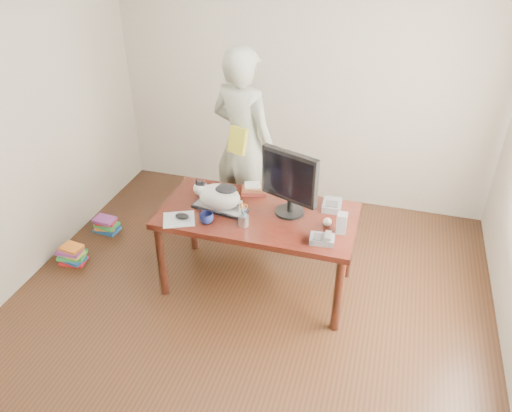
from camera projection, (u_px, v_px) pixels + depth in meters
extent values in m
plane|color=black|center=(236.00, 332.00, 3.97)|extent=(4.50, 4.50, 0.00)
plane|color=silver|center=(303.00, 79.00, 5.07)|extent=(4.00, 0.00, 4.00)
cube|color=black|center=(258.00, 216.00, 4.06)|extent=(1.60, 0.80, 0.05)
cylinder|color=black|center=(161.00, 261.00, 4.17)|extent=(0.07, 0.07, 0.70)
cylinder|color=black|center=(338.00, 295.00, 3.81)|extent=(0.07, 0.07, 0.70)
cylinder|color=black|center=(193.00, 218.00, 4.72)|extent=(0.07, 0.07, 0.70)
cylinder|color=black|center=(350.00, 244.00, 4.36)|extent=(0.07, 0.07, 0.70)
cube|color=black|center=(269.00, 225.00, 4.53)|extent=(1.45, 0.03, 0.50)
cube|color=black|center=(220.00, 208.00, 4.10)|extent=(0.48, 0.25, 0.02)
cube|color=#A4A4A8|center=(220.00, 206.00, 4.09)|extent=(0.44, 0.21, 0.01)
ellipsoid|color=silver|center=(220.00, 197.00, 4.04)|extent=(0.38, 0.27, 0.21)
ellipsoid|color=silver|center=(201.00, 189.00, 4.06)|extent=(0.14, 0.14, 0.12)
ellipsoid|color=black|center=(201.00, 184.00, 4.04)|extent=(0.10, 0.09, 0.04)
cone|color=black|center=(197.00, 181.00, 4.03)|extent=(0.07, 0.06, 0.07)
cone|color=black|center=(203.00, 183.00, 4.01)|extent=(0.07, 0.07, 0.07)
ellipsoid|color=black|center=(226.00, 189.00, 3.97)|extent=(0.20, 0.18, 0.04)
cylinder|color=silver|center=(241.00, 206.00, 4.06)|extent=(0.08, 0.15, 0.05)
cylinder|color=black|center=(290.00, 212.00, 4.05)|extent=(0.31, 0.31, 0.02)
cylinder|color=black|center=(290.00, 205.00, 4.02)|extent=(0.06, 0.06, 0.11)
cube|color=black|center=(290.00, 176.00, 3.86)|extent=(0.48, 0.22, 0.41)
cube|color=black|center=(287.00, 178.00, 3.84)|extent=(0.42, 0.16, 0.35)
cylinder|color=#95959B|center=(243.00, 220.00, 3.88)|extent=(0.10, 0.10, 0.09)
cylinder|color=black|center=(242.00, 211.00, 3.86)|extent=(0.03, 0.03, 0.13)
cylinder|color=#0D40BD|center=(244.00, 213.00, 3.83)|extent=(0.03, 0.03, 0.13)
cylinder|color=#AE2318|center=(244.00, 211.00, 3.85)|extent=(0.01, 0.04, 0.13)
cylinder|color=#1B8A34|center=(241.00, 213.00, 3.84)|extent=(0.02, 0.03, 0.13)
cylinder|color=#B5B5BA|center=(244.00, 212.00, 3.83)|extent=(0.01, 0.02, 0.10)
cylinder|color=#B5B5BA|center=(245.00, 212.00, 3.83)|extent=(0.02, 0.02, 0.10)
torus|color=orange|center=(242.00, 205.00, 3.81)|extent=(0.04, 0.02, 0.04)
torus|color=orange|center=(245.00, 206.00, 3.80)|extent=(0.04, 0.02, 0.04)
cube|color=#B4BAC1|center=(179.00, 219.00, 3.97)|extent=(0.32, 0.31, 0.01)
ellipsoid|color=black|center=(182.00, 216.00, 3.97)|extent=(0.13, 0.11, 0.04)
imported|color=black|center=(207.00, 218.00, 3.91)|extent=(0.16, 0.16, 0.09)
cube|color=slate|center=(322.00, 239.00, 3.71)|extent=(0.19, 0.15, 0.05)
cube|color=#3D3D40|center=(318.00, 237.00, 3.69)|extent=(0.08, 0.10, 0.01)
cube|color=#B5B5BA|center=(328.00, 236.00, 3.69)|extent=(0.06, 0.16, 0.05)
cube|color=gray|center=(342.00, 223.00, 3.78)|extent=(0.08, 0.09, 0.17)
sphere|color=white|center=(327.00, 222.00, 3.88)|extent=(0.07, 0.07, 0.07)
cube|color=#511915|center=(254.00, 190.00, 4.33)|extent=(0.25, 0.21, 0.03)
cube|color=brown|center=(255.00, 188.00, 4.31)|extent=(0.21, 0.17, 0.03)
cube|color=silver|center=(253.00, 185.00, 4.30)|extent=(0.16, 0.15, 0.02)
cube|color=slate|center=(332.00, 205.00, 4.10)|extent=(0.16, 0.21, 0.06)
cube|color=#3D3D40|center=(332.00, 204.00, 4.06)|extent=(0.10, 0.10, 0.01)
imported|color=beige|center=(243.00, 144.00, 4.72)|extent=(0.79, 0.65, 1.87)
cube|color=gold|center=(238.00, 140.00, 4.53)|extent=(0.20, 0.16, 0.25)
cube|color=red|center=(74.00, 261.00, 4.70)|extent=(0.25, 0.19, 0.03)
cube|color=navy|center=(74.00, 259.00, 4.68)|extent=(0.23, 0.18, 0.03)
cube|color=#2A8E3E|center=(72.00, 255.00, 4.68)|extent=(0.27, 0.22, 0.03)
cube|color=gold|center=(72.00, 253.00, 4.65)|extent=(0.21, 0.16, 0.03)
cube|color=#77327E|center=(70.00, 251.00, 4.63)|extent=(0.23, 0.17, 0.03)
cube|color=orange|center=(72.00, 248.00, 4.62)|extent=(0.21, 0.17, 0.03)
cube|color=navy|center=(107.00, 229.00, 5.14)|extent=(0.25, 0.19, 0.03)
cube|color=orange|center=(106.00, 226.00, 5.13)|extent=(0.22, 0.19, 0.03)
cube|color=#2A8E3E|center=(107.00, 225.00, 5.10)|extent=(0.24, 0.19, 0.03)
cube|color=red|center=(106.00, 221.00, 5.10)|extent=(0.21, 0.16, 0.03)
cube|color=#77327E|center=(104.00, 220.00, 5.07)|extent=(0.22, 0.17, 0.03)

